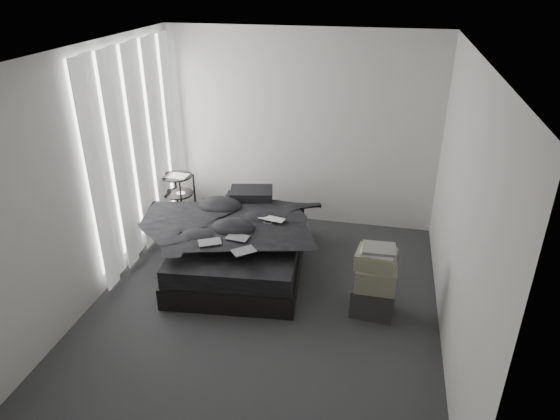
% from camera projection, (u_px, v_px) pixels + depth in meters
% --- Properties ---
extents(floor, '(3.60, 4.20, 0.01)m').
position_uv_depth(floor, '(264.00, 305.00, 5.31)').
color(floor, '#2E2E31').
rests_on(floor, ground).
extents(ceiling, '(3.60, 4.20, 0.01)m').
position_uv_depth(ceiling, '(260.00, 53.00, 4.16)').
color(ceiling, white).
rests_on(ceiling, ground).
extents(wall_back, '(3.60, 0.01, 2.60)m').
position_uv_depth(wall_back, '(301.00, 130.00, 6.58)').
color(wall_back, silver).
rests_on(wall_back, ground).
extents(wall_front, '(3.60, 0.01, 2.60)m').
position_uv_depth(wall_front, '(174.00, 340.00, 2.89)').
color(wall_front, silver).
rests_on(wall_front, ground).
extents(wall_left, '(0.01, 4.20, 2.60)m').
position_uv_depth(wall_left, '(91.00, 179.00, 5.08)').
color(wall_left, silver).
rests_on(wall_left, ground).
extents(wall_right, '(0.01, 4.20, 2.60)m').
position_uv_depth(wall_right, '(460.00, 212.00, 4.39)').
color(wall_right, silver).
rests_on(wall_right, ground).
extents(window_left, '(0.02, 2.00, 2.30)m').
position_uv_depth(window_left, '(134.00, 146.00, 5.84)').
color(window_left, white).
rests_on(window_left, wall_left).
extents(curtain_left, '(0.06, 2.12, 2.48)m').
position_uv_depth(curtain_left, '(138.00, 152.00, 5.86)').
color(curtain_left, white).
rests_on(curtain_left, wall_left).
extents(bed, '(1.60, 2.01, 0.26)m').
position_uv_depth(bed, '(241.00, 258.00, 5.94)').
color(bed, black).
rests_on(bed, floor).
extents(mattress, '(1.54, 1.95, 0.20)m').
position_uv_depth(mattress, '(240.00, 241.00, 5.84)').
color(mattress, black).
rests_on(mattress, bed).
extents(duvet, '(1.54, 1.74, 0.22)m').
position_uv_depth(duvet, '(239.00, 227.00, 5.70)').
color(duvet, black).
rests_on(duvet, mattress).
extents(pillow_lower, '(0.60, 0.44, 0.13)m').
position_uv_depth(pillow_lower, '(247.00, 202.00, 6.42)').
color(pillow_lower, black).
rests_on(pillow_lower, mattress).
extents(pillow_upper, '(0.59, 0.46, 0.12)m').
position_uv_depth(pillow_upper, '(251.00, 194.00, 6.34)').
color(pillow_upper, black).
rests_on(pillow_upper, pillow_lower).
extents(laptop, '(0.34, 0.25, 0.02)m').
position_uv_depth(laptop, '(270.00, 215.00, 5.69)').
color(laptop, silver).
rests_on(laptop, duvet).
extents(comic_a, '(0.28, 0.25, 0.01)m').
position_uv_depth(comic_a, '(209.00, 236.00, 5.27)').
color(comic_a, black).
rests_on(comic_a, duvet).
extents(comic_b, '(0.25, 0.18, 0.01)m').
position_uv_depth(comic_b, '(237.00, 231.00, 5.36)').
color(comic_b, black).
rests_on(comic_b, duvet).
extents(comic_c, '(0.28, 0.27, 0.01)m').
position_uv_depth(comic_c, '(243.00, 244.00, 5.10)').
color(comic_c, black).
rests_on(comic_c, duvet).
extents(side_stand, '(0.48, 0.48, 0.74)m').
position_uv_depth(side_stand, '(179.00, 201.00, 6.78)').
color(side_stand, black).
rests_on(side_stand, floor).
extents(papers, '(0.30, 0.23, 0.01)m').
position_uv_depth(papers, '(177.00, 176.00, 6.60)').
color(papers, white).
rests_on(papers, side_stand).
extents(floor_books, '(0.12, 0.17, 0.12)m').
position_uv_depth(floor_books, '(180.00, 233.00, 6.62)').
color(floor_books, black).
rests_on(floor_books, floor).
extents(box_lower, '(0.46, 0.37, 0.32)m').
position_uv_depth(box_lower, '(373.00, 300.00, 5.14)').
color(box_lower, black).
rests_on(box_lower, floor).
extents(box_mid, '(0.41, 0.32, 0.24)m').
position_uv_depth(box_mid, '(376.00, 277.00, 5.01)').
color(box_mid, '#6E6957').
rests_on(box_mid, box_lower).
extents(box_upper, '(0.42, 0.36, 0.17)m').
position_uv_depth(box_upper, '(376.00, 259.00, 4.93)').
color(box_upper, '#6E6957').
rests_on(box_upper, box_mid).
extents(art_book_white, '(0.35, 0.29, 0.03)m').
position_uv_depth(art_book_white, '(378.00, 251.00, 4.88)').
color(art_book_white, silver).
rests_on(art_book_white, box_upper).
extents(art_book_snake, '(0.32, 0.26, 0.03)m').
position_uv_depth(art_book_snake, '(379.00, 249.00, 4.86)').
color(art_book_snake, silver).
rests_on(art_book_snake, art_book_white).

